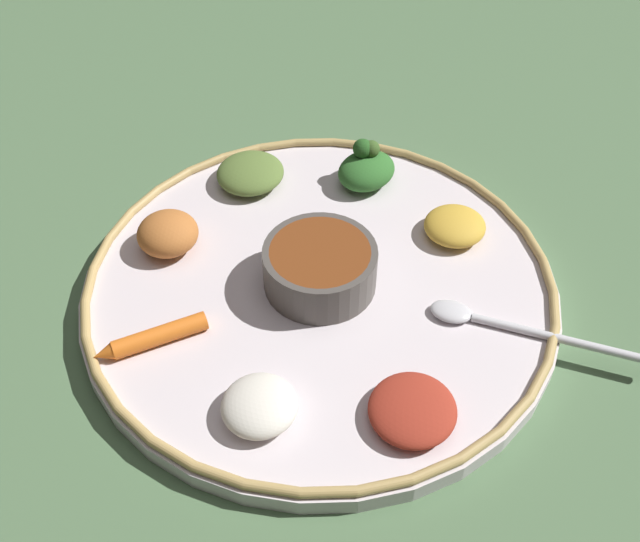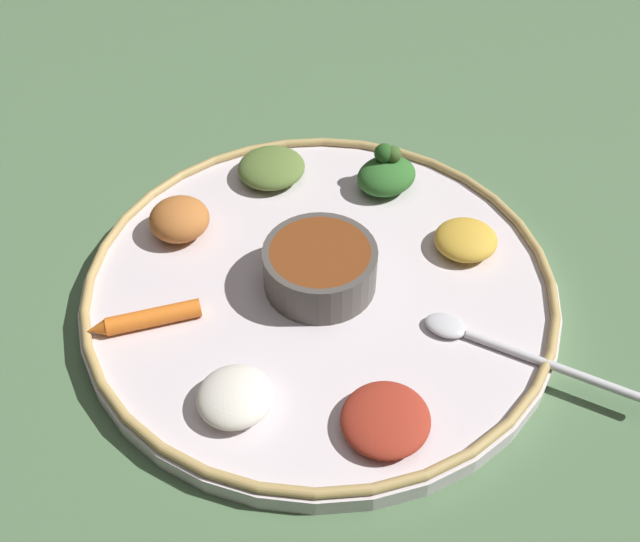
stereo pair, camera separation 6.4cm
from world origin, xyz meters
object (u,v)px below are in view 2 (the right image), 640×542
(center_bowl, at_px, (320,266))
(carrot_near_spoon, at_px, (146,319))
(spoon, at_px, (498,345))
(greens_pile, at_px, (387,173))

(center_bowl, relative_size, carrot_near_spoon, 1.04)
(spoon, bearing_deg, center_bowl, 142.98)
(greens_pile, bearing_deg, center_bowl, -126.86)
(spoon, xyz_separation_m, greens_pile, (-0.04, 0.21, 0.01))
(center_bowl, distance_m, carrot_near_spoon, 0.15)
(carrot_near_spoon, bearing_deg, center_bowl, 7.90)
(greens_pile, height_order, carrot_near_spoon, greens_pile)
(spoon, relative_size, greens_pile, 2.06)
(center_bowl, height_order, greens_pile, greens_pile)
(greens_pile, distance_m, carrot_near_spoon, 0.27)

